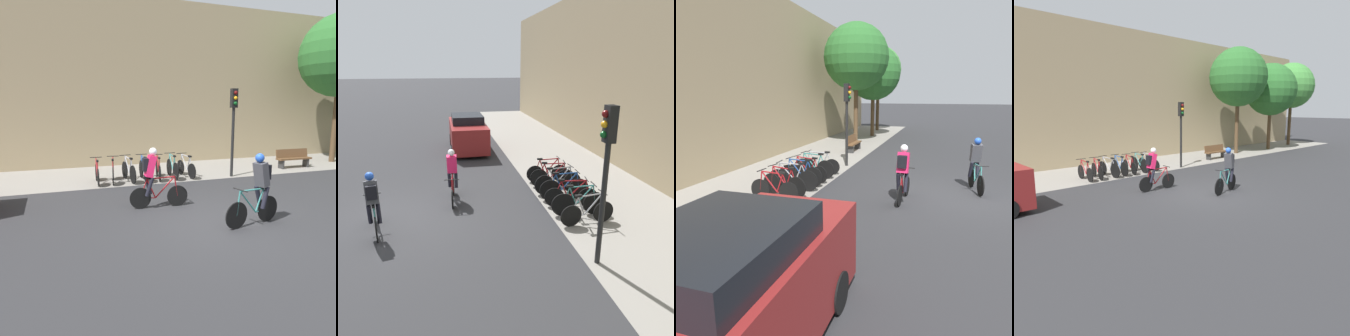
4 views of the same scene
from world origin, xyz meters
TOP-DOWN VIEW (x-y plane):
  - ground at (0.00, 0.00)m, footprint 200.00×200.00m
  - kerb_strip at (0.00, 6.75)m, footprint 44.00×4.50m
  - building_facade at (0.00, 9.30)m, footprint 44.00×0.60m
  - cyclist_pink at (-1.20, 1.68)m, footprint 1.72×0.46m
  - cyclist_grey at (0.87, -0.45)m, footprint 1.69×0.57m
  - parked_bike_0 at (-2.29, 5.34)m, footprint 0.46×1.63m
  - parked_bike_1 at (-1.68, 5.34)m, footprint 0.48×1.64m
  - parked_bike_2 at (-1.07, 5.34)m, footprint 0.46×1.76m
  - parked_bike_3 at (-0.46, 5.34)m, footprint 0.46×1.70m
  - parked_bike_4 at (0.15, 5.34)m, footprint 0.50×1.68m
  - parked_bike_5 at (0.76, 5.34)m, footprint 0.46×1.70m
  - parked_bike_6 at (1.37, 5.34)m, footprint 0.46×1.65m
  - traffic_light_pole at (3.20, 4.76)m, footprint 0.26×0.30m
  - bench at (7.04, 5.56)m, footprint 1.81×0.44m
  - street_tree_0 at (10.21, 6.30)m, footprint 4.13×4.13m
  - street_tree_1 at (14.14, 6.07)m, footprint 4.05×4.05m
  - street_tree_2 at (18.20, 6.54)m, footprint 3.91×3.91m

SIDE VIEW (x-z plane):
  - ground at x=0.00m, z-range 0.00..0.00m
  - kerb_strip at x=0.00m, z-range 0.00..0.01m
  - parked_bike_6 at x=1.37m, z-range -0.09..0.87m
  - parked_bike_4 at x=0.15m, z-range -0.09..0.87m
  - parked_bike_0 at x=-2.29m, z-range -0.09..0.88m
  - parked_bike_1 at x=-1.68m, z-range -0.08..0.89m
  - parked_bike_2 at x=-1.07m, z-range -0.08..0.91m
  - parked_bike_5 at x=0.76m, z-range -0.08..0.91m
  - parked_bike_3 at x=-0.46m, z-range -0.08..0.91m
  - bench at x=7.04m, z-range 0.03..0.92m
  - cyclist_grey at x=0.87m, z-range 0.06..1.83m
  - cyclist_pink at x=-1.20m, z-range 0.07..1.82m
  - traffic_light_pole at x=3.20m, z-range 0.70..4.30m
  - building_facade at x=0.00m, z-range 0.00..8.03m
  - street_tree_1 at x=14.14m, z-range 1.33..8.07m
  - street_tree_2 at x=18.20m, z-range 1.61..8.78m
  - street_tree_0 at x=10.21m, z-range 1.67..9.18m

